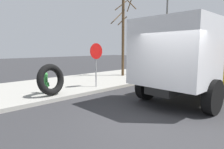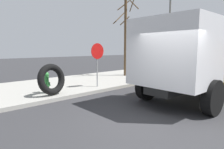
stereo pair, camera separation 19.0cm
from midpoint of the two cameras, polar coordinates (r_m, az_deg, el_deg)
ground_plane at (r=5.41m, az=13.54°, el=-14.58°), size 80.00×80.00×0.00m
sidewalk_curb at (r=10.30m, az=-18.49°, el=-3.69°), size 36.00×5.00×0.15m
fire_hydrant at (r=8.70m, az=-17.92°, el=-2.03°), size 0.22×0.49×0.88m
loose_tire at (r=8.19m, az=-16.56°, el=-1.35°), size 1.32×0.68×1.29m
stop_sign at (r=9.52m, az=-3.73°, el=5.18°), size 0.76×0.08×2.12m
dump_truck_yellow at (r=8.98m, az=25.69°, el=4.23°), size 7.08×2.98×3.00m
bare_tree at (r=13.60m, az=4.38°, el=12.88°), size 1.41×1.35×5.91m
street_light_pole at (r=14.38m, az=16.69°, el=11.08°), size 0.12×0.12×5.64m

